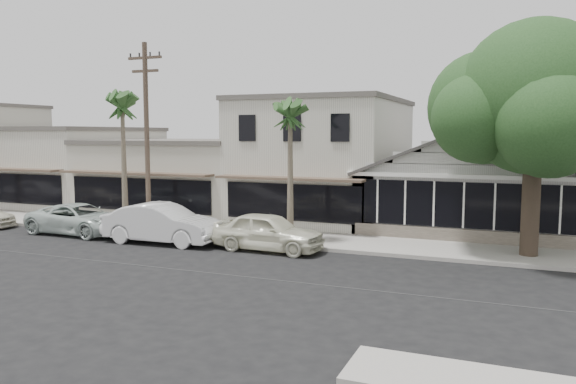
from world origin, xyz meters
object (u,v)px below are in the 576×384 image
at_px(utility_pole, 147,134).
at_px(shade_tree, 533,103).
at_px(car_0, 268,232).
at_px(car_1, 162,224).
at_px(car_2, 79,219).

relative_size(utility_pole, shade_tree, 0.99).
height_order(car_0, car_1, car_1).
relative_size(car_1, shade_tree, 0.58).
bearing_deg(utility_pole, shade_tree, 5.78).
bearing_deg(car_2, shade_tree, -80.32).
height_order(car_0, shade_tree, shade_tree).
distance_m(utility_pole, car_1, 4.45).
bearing_deg(shade_tree, utility_pole, -174.22).
distance_m(car_0, shade_tree, 11.48).
distance_m(car_1, shade_tree, 16.02).
distance_m(car_2, shade_tree, 20.74).
height_order(car_1, shade_tree, shade_tree).
height_order(utility_pole, car_2, utility_pole).
height_order(utility_pole, shade_tree, shade_tree).
relative_size(utility_pole, car_2, 1.71).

